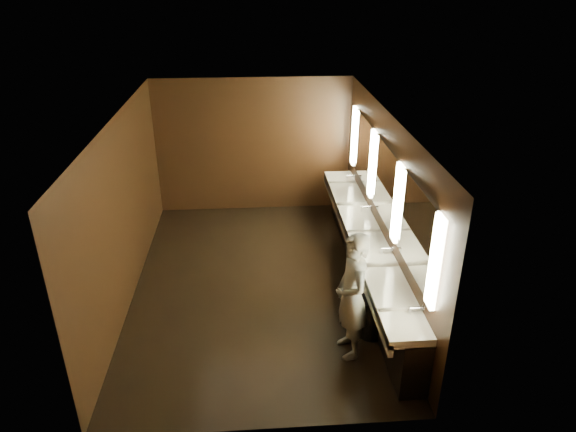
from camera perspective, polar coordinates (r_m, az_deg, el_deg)
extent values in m
plane|color=black|center=(8.60, -3.33, -7.46)|extent=(6.00, 6.00, 0.00)
cube|color=#2D2D2B|center=(7.44, -3.89, 10.87)|extent=(4.00, 6.00, 0.02)
cube|color=black|center=(10.72, -3.86, 7.76)|extent=(4.00, 0.02, 2.80)
cube|color=black|center=(5.34, -3.04, -12.54)|extent=(4.00, 0.02, 2.80)
cube|color=black|center=(8.16, -17.77, 0.56)|extent=(0.02, 6.00, 2.80)
cube|color=black|center=(8.17, 10.57, 1.45)|extent=(0.02, 6.00, 2.80)
cube|color=black|center=(8.59, 8.87, -4.64)|extent=(0.36, 5.40, 0.81)
cube|color=white|center=(8.35, 8.44, -2.04)|extent=(0.55, 5.40, 0.12)
cube|color=white|center=(8.34, 6.76, -2.59)|extent=(0.06, 5.40, 0.18)
cylinder|color=silver|center=(6.52, 14.14, -9.90)|extent=(0.18, 0.04, 0.04)
cylinder|color=silver|center=(7.70, 10.97, -3.60)|extent=(0.18, 0.04, 0.04)
cylinder|color=silver|center=(8.97, 8.70, 0.98)|extent=(0.18, 0.04, 0.04)
cylinder|color=silver|center=(10.29, 7.00, 4.41)|extent=(0.18, 0.04, 0.04)
cube|color=#FFF9C1|center=(5.98, 16.03, -5.01)|extent=(0.06, 0.22, 1.15)
cube|color=white|center=(6.64, 13.96, -1.50)|extent=(0.03, 1.32, 1.15)
cube|color=#FFF9C1|center=(7.32, 12.05, 1.36)|extent=(0.06, 0.23, 1.15)
cube|color=white|center=(8.03, 10.67, 3.72)|extent=(0.03, 1.32, 1.15)
cube|color=#FFF9C1|center=(8.75, 9.32, 5.70)|extent=(0.06, 0.23, 1.15)
cube|color=white|center=(9.49, 8.35, 7.37)|extent=(0.03, 1.32, 1.15)
cube|color=#FFF9C1|center=(10.24, 7.35, 8.79)|extent=(0.06, 0.22, 1.15)
imported|color=#7D97BB|center=(6.76, 7.10, -8.84)|extent=(0.51, 0.70, 1.78)
cylinder|color=black|center=(7.44, 9.30, -11.01)|extent=(0.49, 0.49, 0.59)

